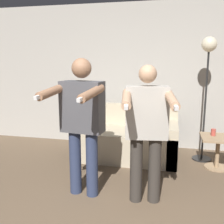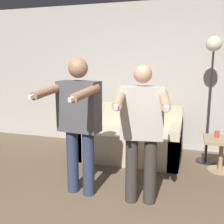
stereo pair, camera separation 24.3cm
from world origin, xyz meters
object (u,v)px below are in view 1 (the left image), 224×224
floor_lamp (208,65)px  side_table (218,145)px  person_left (82,118)px  couch (127,140)px  person_right (147,126)px  cup (213,132)px  cat (144,99)px

floor_lamp → side_table: floor_lamp is taller
side_table → person_left: bearing=-144.7°
couch → person_right: person_right is taller
side_table → cup: size_ratio=4.96×
person_right → floor_lamp: bearing=54.0°
couch → side_table: (1.40, -0.18, 0.07)m
cat → floor_lamp: floor_lamp is taller
floor_lamp → couch: bearing=-173.6°
person_left → person_right: bearing=6.3°
cup → person_left: bearing=-142.2°
couch → cup: size_ratio=16.21×
couch → cup: couch is taller
person_left → cup: (1.62, 1.26, -0.41)m
cat → person_right: bearing=-83.3°
floor_lamp → cup: floor_lamp is taller
floor_lamp → person_right: bearing=-117.0°
cat → cup: 1.25m
person_right → cup: person_right is taller
cat → side_table: bearing=-24.6°
person_left → cat: 1.81m
couch → cup: 1.35m
floor_lamp → side_table: (0.18, -0.32, -1.16)m
person_left → floor_lamp: (1.51, 1.51, 0.58)m
person_right → side_table: size_ratio=3.09×
cat → side_table: size_ratio=0.98×
person_left → cat: (0.53, 1.73, -0.01)m
couch → floor_lamp: (1.21, 0.14, 1.23)m
person_left → cat: size_ratio=3.30×
couch → side_table: size_ratio=3.27×
person_right → side_table: bearing=42.5°
floor_lamp → cup: size_ratio=19.27×
floor_lamp → cup: (0.11, -0.26, -0.98)m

